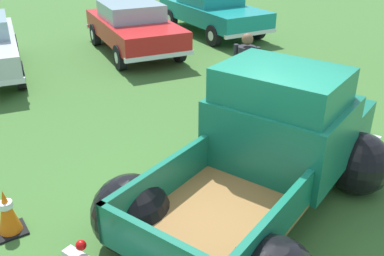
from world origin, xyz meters
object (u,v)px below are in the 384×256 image
object	(u,v)px
show_car_2	(133,26)
spectator_0	(246,70)
show_car_3	(212,10)
lane_cone_0	(7,212)
vintage_pickup_truck	(270,154)

from	to	relation	value
show_car_2	spectator_0	distance (m)	5.30
show_car_2	spectator_0	xyz separation A→B (m)	(-0.27, -5.29, 0.17)
show_car_3	show_car_2	bearing A→B (deg)	-74.72
spectator_0	lane_cone_0	bearing A→B (deg)	-15.77
lane_cone_0	show_car_3	bearing A→B (deg)	39.93
show_car_2	show_car_3	size ratio (longest dim) A/B	0.97
vintage_pickup_truck	show_car_3	distance (m)	9.88
spectator_0	show_car_3	bearing A→B (deg)	-149.92
show_car_3	lane_cone_0	size ratio (longest dim) A/B	7.33
spectator_0	lane_cone_0	distance (m)	4.95
show_car_2	lane_cone_0	world-z (taller)	show_car_2
show_car_3	vintage_pickup_truck	bearing A→B (deg)	-27.83
show_car_2	spectator_0	size ratio (longest dim) A/B	2.68
vintage_pickup_truck	show_car_2	world-z (taller)	vintage_pickup_truck
spectator_0	vintage_pickup_truck	bearing A→B (deg)	27.20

